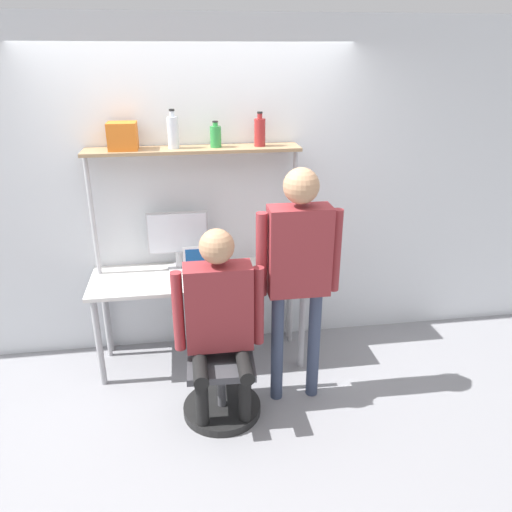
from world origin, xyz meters
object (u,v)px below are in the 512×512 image
Objects in this scene: laptop at (205,271)px; person_standing at (299,258)px; storage_box at (123,136)px; cell_phone at (239,282)px; bottle_red at (260,132)px; bottle_clear at (173,132)px; monitor at (178,237)px; person_seated at (219,312)px; bottle_green at (216,136)px; office_chair at (221,376)px.

person_standing is (0.62, -0.51, 0.28)m from laptop.
storage_box reaches higher than person_standing.
cell_phone is 0.59× the size of bottle_red.
person_standing is at bearing -43.34° from bottle_clear.
laptop reaches higher than cell_phone.
person_seated reaches higher than monitor.
cell_phone is at bearing -37.89° from bottle_clear.
person_seated is at bearing -84.61° from laptop.
person_seated reaches higher than cell_phone.
bottle_red is at bearing -0.00° from bottle_green.
cell_phone is 1.12m from bottle_green.
storage_box is (-0.61, 0.82, 1.58)m from office_chair.
cell_phone is 0.77× the size of bottle_green.
person_seated is 1.48m from storage_box.
bottle_clear is (0.01, -0.01, 0.83)m from monitor.
office_chair is 1.89m from storage_box.
bottle_clear is at bearing 142.11° from cell_phone.
bottle_green is at bearing 0.00° from storage_box.
storage_box is (-0.80, 0.34, 1.08)m from cell_phone.
person_standing is at bearing -78.71° from bottle_red.
bottle_clear reaches higher than laptop.
person_seated is 0.80× the size of person_standing.
person_standing reaches higher than monitor.
office_chair reaches higher than cell_phone.
person_seated is at bearing -73.81° from monitor.
bottle_clear reaches higher than storage_box.
laptop is at bearing -23.96° from storage_box.
bottle_clear reaches higher than cell_phone.
bottle_green is at bearing -1.75° from monitor.
storage_box is at bearing 147.04° from person_standing.
person_standing is 1.07m from bottle_red.
laptop is at bearing -152.50° from bottle_red.
person_standing is (0.36, -0.41, 0.35)m from cell_phone.
person_standing is 6.16× the size of bottle_clear.
bottle_clear is 0.36m from storage_box.
bottle_clear is at bearing 105.61° from person_seated.
office_chair is 3.18× the size of bottle_clear.
laptop is 1.57× the size of storage_box.
monitor is 1.17m from office_chair.
bottle_clear is (-0.31, -0.00, 0.04)m from bottle_green.
bottle_red is (0.21, 0.34, 1.09)m from cell_phone.
cell_phone is at bearing -20.94° from laptop.
person_seated is at bearing -115.29° from bottle_red.
laptop is 0.62m from person_seated.
cell_phone is at bearing -23.01° from storage_box.
cell_phone is at bearing -70.08° from bottle_green.
bottle_clear is (-0.80, 0.76, 0.75)m from person_standing.
bottle_red is at bearing 101.29° from person_standing.
monitor is 1.48× the size of laptop.
monitor is 0.38m from laptop.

